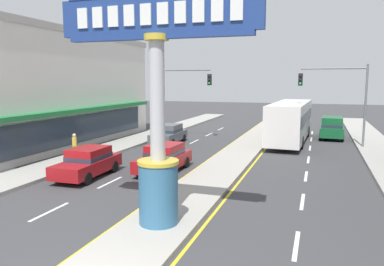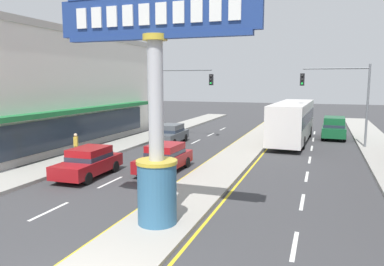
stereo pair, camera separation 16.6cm
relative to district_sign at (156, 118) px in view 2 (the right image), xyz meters
name	(u,v)px [view 2 (the right image)]	position (x,y,z in m)	size (l,w,h in m)	color
median_strip	(239,154)	(0.00, 13.21, -3.70)	(2.56, 52.00, 0.14)	#A39E93
sidewalk_left	(104,151)	(-9.26, 11.21, -3.68)	(2.76, 60.00, 0.18)	#9E9B93
lane_markings	(234,159)	(0.00, 11.86, -3.77)	(9.30, 52.00, 0.01)	silver
district_sign	(156,118)	(0.00, 0.00, 0.00)	(6.91, 1.40, 7.70)	#33668C
storefront_left	(39,89)	(-15.76, 12.46, 0.59)	(9.48, 21.33, 8.73)	silver
traffic_light_left_side	(180,90)	(-6.52, 18.99, 0.47)	(4.86, 0.46, 6.20)	slate
traffic_light_right_side	(342,91)	(6.52, 18.48, 0.47)	(4.86, 0.46, 6.20)	slate
sedan_near_right_lane	(164,158)	(-2.93, 7.35, -2.99)	(1.92, 4.34, 1.53)	maroon
sedan_far_right_lane	(170,134)	(-6.23, 16.11, -2.99)	(1.91, 4.33, 1.53)	#4C5156
suv_near_left_lane	(334,127)	(6.23, 23.12, -2.79)	(2.07, 4.65, 1.90)	#14562D
bus_mid_left_lane	(292,120)	(2.93, 19.96, -1.91)	(2.97, 11.29, 3.26)	silver
sedan_far_left_oncoming	(89,162)	(-6.23, 5.01, -2.99)	(1.94, 4.35, 1.53)	maroon
pedestrian_near_kerb	(76,144)	(-9.19, 7.96, -2.70)	(0.38, 0.46, 1.58)	gold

